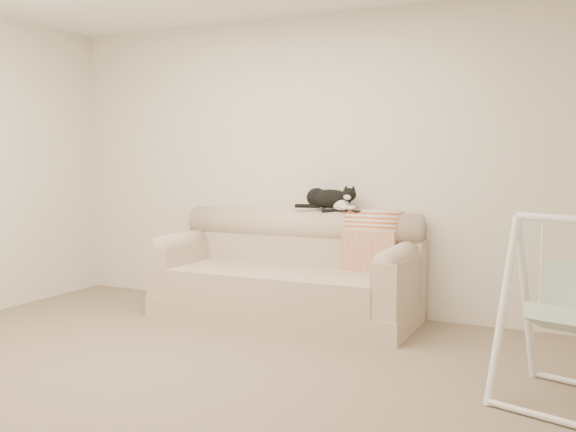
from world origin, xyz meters
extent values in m
plane|color=#796858|center=(0.00, 0.00, 0.00)|extent=(5.00, 5.00, 0.00)
cube|color=silver|center=(0.00, 2.00, 1.30)|extent=(5.00, 0.04, 2.60)
cube|color=tan|center=(-0.06, 1.53, 0.09)|extent=(2.20, 0.90, 0.18)
cube|color=tan|center=(-0.06, 1.42, 0.30)|extent=(1.80, 0.68, 0.24)
cube|color=tan|center=(-0.06, 1.87, 0.43)|extent=(2.20, 0.22, 0.50)
cylinder|color=tan|center=(-0.06, 1.87, 0.76)|extent=(2.16, 0.28, 0.28)
cube|color=tan|center=(-1.05, 1.53, 0.39)|extent=(0.20, 0.88, 0.42)
cylinder|color=tan|center=(-1.05, 1.53, 0.60)|extent=(0.18, 0.84, 0.18)
cube|color=tan|center=(0.93, 1.53, 0.39)|extent=(0.20, 0.88, 0.42)
cylinder|color=tan|center=(0.93, 1.53, 0.60)|extent=(0.18, 0.84, 0.18)
cube|color=black|center=(0.24, 1.85, 0.91)|extent=(0.18, 0.13, 0.02)
cube|color=gray|center=(0.24, 1.85, 0.92)|extent=(0.11, 0.08, 0.01)
cube|color=black|center=(0.44, 1.84, 0.91)|extent=(0.16, 0.15, 0.02)
ellipsoid|color=black|center=(0.22, 1.87, 1.00)|extent=(0.40, 0.21, 0.17)
ellipsoid|color=black|center=(0.08, 1.89, 1.01)|extent=(0.19, 0.18, 0.17)
ellipsoid|color=white|center=(0.32, 1.84, 0.97)|extent=(0.16, 0.11, 0.12)
ellipsoid|color=black|center=(0.41, 1.82, 1.04)|extent=(0.13, 0.13, 0.12)
ellipsoid|color=white|center=(0.41, 1.77, 1.03)|extent=(0.07, 0.06, 0.05)
sphere|color=#BF7272|center=(0.41, 1.75, 1.03)|extent=(0.01, 0.01, 0.01)
cone|color=black|center=(0.37, 1.84, 1.10)|extent=(0.06, 0.06, 0.06)
cone|color=black|center=(0.44, 1.83, 1.10)|extent=(0.06, 0.07, 0.06)
sphere|color=#B07E26|center=(0.38, 1.78, 1.05)|extent=(0.02, 0.02, 0.02)
sphere|color=#B07E26|center=(0.42, 1.78, 1.05)|extent=(0.02, 0.02, 0.02)
ellipsoid|color=white|center=(0.38, 1.79, 0.94)|extent=(0.08, 0.10, 0.04)
ellipsoid|color=white|center=(0.44, 1.79, 0.94)|extent=(0.08, 0.10, 0.04)
cylinder|color=black|center=(0.02, 1.83, 0.94)|extent=(0.22, 0.09, 0.04)
cylinder|color=#BC4F1E|center=(0.62, 1.87, 0.76)|extent=(0.45, 0.33, 0.33)
cube|color=#BC4F1E|center=(0.62, 1.70, 0.56)|extent=(0.45, 0.09, 0.42)
cylinder|color=white|center=(1.82, 0.42, 0.51)|extent=(0.15, 0.36, 1.03)
cylinder|color=white|center=(1.92, 0.72, 0.51)|extent=(0.15, 0.36, 1.03)
cylinder|color=white|center=(2.15, 0.48, 1.02)|extent=(0.57, 0.22, 0.05)
cylinder|color=white|center=(2.05, 0.18, 0.02)|extent=(0.57, 0.21, 0.04)
cube|color=white|center=(2.14, 0.45, 0.48)|extent=(0.42, 0.39, 0.19)
cube|color=white|center=(2.18, 0.58, 0.63)|extent=(0.37, 0.25, 0.27)
cylinder|color=white|center=(2.01, 0.53, 0.77)|extent=(0.02, 0.02, 0.49)
camera|label=1|loc=(2.23, -3.26, 1.34)|focal=40.00mm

